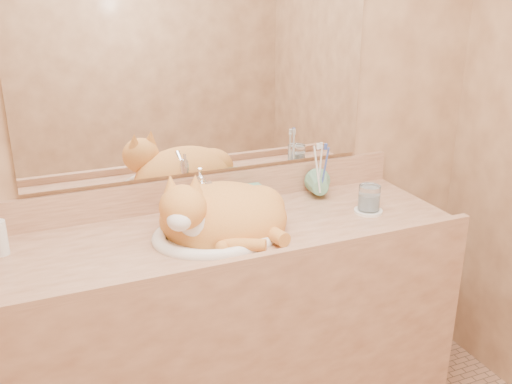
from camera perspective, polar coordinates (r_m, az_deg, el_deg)
name	(u,v)px	position (r m, az deg, el deg)	size (l,w,h in m)	color
wall_back	(201,101)	(2.09, -5.51, 9.07)	(2.40, 0.02, 2.50)	#8E6140
vanity_counter	(231,336)	(2.17, -2.47, -14.17)	(1.60, 0.55, 0.85)	#8D5A3F
mirror	(201,62)	(2.06, -5.54, 12.83)	(1.30, 0.02, 0.80)	white
sink_basin	(217,217)	(1.90, -3.91, -2.51)	(0.44, 0.36, 0.14)	white
faucet	(201,195)	(2.05, -5.47, -0.33)	(0.04, 0.12, 0.17)	silver
cat	(219,213)	(1.92, -3.75, -2.08)	(0.44, 0.36, 0.24)	orange
soap_dispenser	(260,192)	(2.05, 0.41, 0.05)	(0.08, 0.09, 0.19)	#65A27E
toothbrush_cup	(320,189)	(2.22, 6.46, 0.26)	(0.10, 0.10, 0.10)	#65A27E
toothbrushes	(321,167)	(2.19, 6.56, 2.49)	(0.04, 0.04, 0.24)	white
saucer	(368,211)	(2.16, 11.16, -1.87)	(0.10, 0.10, 0.01)	white
water_glass	(369,198)	(2.14, 11.25, -0.58)	(0.08, 0.08, 0.09)	white
lotion_bottle	(0,238)	(1.95, -24.26, -4.21)	(0.05, 0.05, 0.11)	white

